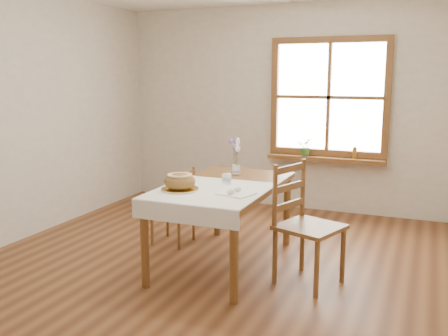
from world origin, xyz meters
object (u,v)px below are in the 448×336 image
(chair_left, at_px, (173,206))
(flower_vase, at_px, (236,170))
(bread_plate, at_px, (180,189))
(chair_right, at_px, (310,225))
(dining_table, at_px, (224,193))

(chair_left, height_order, flower_vase, flower_vase)
(chair_left, distance_m, flower_vase, 0.78)
(bread_plate, bearing_deg, chair_right, 13.55)
(dining_table, distance_m, bread_plate, 0.48)
(flower_vase, bearing_deg, bread_plate, -101.86)
(dining_table, bearing_deg, flower_vase, 97.44)
(dining_table, height_order, flower_vase, flower_vase)
(dining_table, distance_m, chair_right, 0.86)
(dining_table, xyz_separation_m, bread_plate, (-0.24, -0.40, 0.10))
(dining_table, xyz_separation_m, chair_right, (0.83, -0.15, -0.16))
(chair_left, distance_m, chair_right, 1.61)
(chair_right, distance_m, flower_vase, 1.11)
(bread_plate, bearing_deg, dining_table, 59.45)
(chair_left, height_order, bread_plate, chair_left)
(dining_table, bearing_deg, bread_plate, -120.55)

